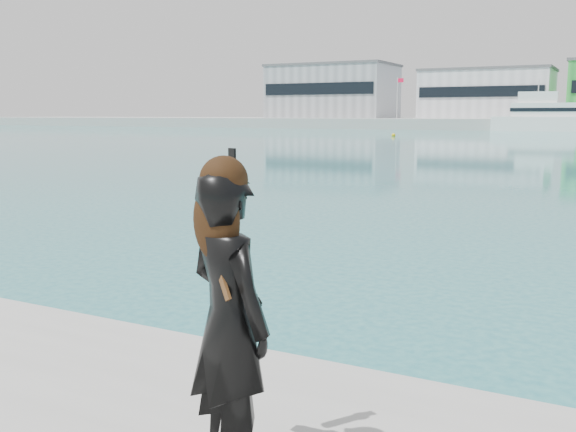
# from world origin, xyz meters

# --- Properties ---
(warehouse_grey_left) EXTENTS (26.52, 16.36, 11.50)m
(warehouse_grey_left) POSITION_xyz_m (-55.00, 127.98, 7.76)
(warehouse_grey_left) COLOR gray
(warehouse_grey_left) RESTS_ON far_quay
(warehouse_white) EXTENTS (24.48, 15.35, 9.50)m
(warehouse_white) POSITION_xyz_m (-22.00, 127.98, 6.76)
(warehouse_white) COLOR silver
(warehouse_white) RESTS_ON far_quay
(flagpole_left) EXTENTS (1.28, 0.16, 8.00)m
(flagpole_left) POSITION_xyz_m (-37.91, 121.00, 6.54)
(flagpole_left) COLOR silver
(flagpole_left) RESTS_ON far_quay
(motor_yacht) EXTENTS (18.44, 6.28, 8.46)m
(motor_yacht) POSITION_xyz_m (-9.05, 110.79, 2.38)
(motor_yacht) COLOR white
(motor_yacht) RESTS_ON ground
(buoy_far) EXTENTS (0.50, 0.50, 0.50)m
(buoy_far) POSITION_xyz_m (-23.44, 75.26, 0.00)
(buoy_far) COLOR yellow
(buoy_far) RESTS_ON ground
(woman) EXTENTS (0.73, 0.62, 1.79)m
(woman) POSITION_xyz_m (0.78, -0.69, 1.70)
(woman) COLOR black
(woman) RESTS_ON near_quay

